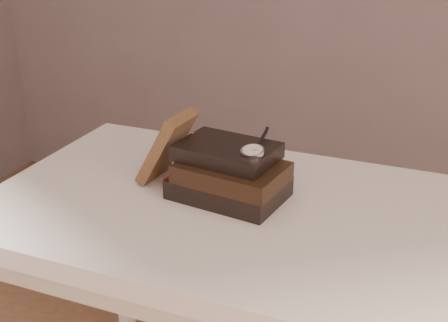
% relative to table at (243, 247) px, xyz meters
% --- Properties ---
extents(table, '(1.00, 0.60, 0.75)m').
position_rel_table_xyz_m(table, '(0.00, 0.00, 0.00)').
color(table, white).
rests_on(table, ground).
extents(book_stack, '(0.23, 0.18, 0.11)m').
position_rel_table_xyz_m(book_stack, '(-0.04, 0.02, 0.14)').
color(book_stack, black).
rests_on(book_stack, table).
extents(journal, '(0.11, 0.11, 0.15)m').
position_rel_table_xyz_m(journal, '(-0.19, 0.05, 0.17)').
color(journal, '#492E1C').
rests_on(journal, table).
extents(pocket_watch, '(0.05, 0.15, 0.02)m').
position_rel_table_xyz_m(pocket_watch, '(0.01, 0.01, 0.21)').
color(pocket_watch, silver).
rests_on(pocket_watch, book_stack).
extents(eyeglasses, '(0.10, 0.11, 0.04)m').
position_rel_table_xyz_m(eyeglasses, '(-0.11, 0.11, 0.15)').
color(eyeglasses, silver).
rests_on(eyeglasses, book_stack).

